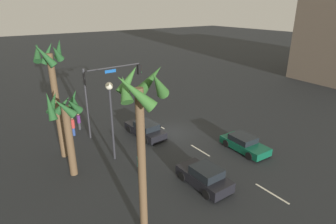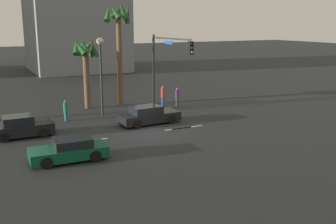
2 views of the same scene
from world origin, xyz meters
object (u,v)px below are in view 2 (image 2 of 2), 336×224
car_0 (149,115)px  pedestrian_1 (177,96)px  palm_tree_1 (86,57)px  building_1 (75,11)px  pedestrian_2 (163,95)px  car_1 (69,150)px  car_2 (21,127)px  streetlamp (101,62)px  pedestrian_0 (66,110)px  traffic_signal (165,61)px  palm_tree_2 (119,33)px

car_0 → pedestrian_1: 6.73m
palm_tree_1 → building_1: size_ratio=0.35×
pedestrian_2 → car_0: bearing=-125.4°
building_1 → car_1: bearing=-105.1°
building_1 → pedestrian_1: bearing=-88.5°
car_2 → palm_tree_1: size_ratio=0.63×
pedestrian_1 → building_1: building_1 is taller
streetlamp → building_1: building_1 is taller
car_0 → pedestrian_0: 6.46m
car_1 → building_1: bearing=75.2°
traffic_signal → car_2: bearing=-171.5°
car_1 → palm_tree_1: palm_tree_1 is taller
pedestrian_2 → building_1: (0.01, 31.00, 8.17)m
palm_tree_1 → pedestrian_1: bearing=-21.5°
traffic_signal → building_1: bearing=87.9°
car_1 → pedestrian_2: pedestrian_2 is taller
pedestrian_1 → streetlamp: bearing=-176.6°
car_0 → palm_tree_1: size_ratio=0.73×
car_2 → car_1: bearing=-73.7°
traffic_signal → streetlamp: 5.20m
car_2 → palm_tree_1: 10.16m
streetlamp → pedestrian_2: streetlamp is taller
palm_tree_1 → building_1: 30.01m
car_0 → streetlamp: (-2.25, 4.19, 3.76)m
car_0 → pedestrian_2: size_ratio=2.55×
traffic_signal → pedestrian_2: size_ratio=3.54×
traffic_signal → pedestrian_1: 4.72m
car_1 → car_2: bearing=106.3°
pedestrian_2 → palm_tree_1: bearing=162.3°
pedestrian_0 → pedestrian_1: (10.24, 0.97, 0.03)m
car_2 → palm_tree_2: 12.96m
car_0 → palm_tree_1: bearing=108.6°
car_1 → streetlamp: bearing=62.7°
car_0 → car_1: 8.98m
car_2 → streetlamp: streetlamp is taller
car_0 → pedestrian_0: (-5.34, 3.63, 0.24)m
pedestrian_1 → palm_tree_2: size_ratio=0.18×
pedestrian_0 → car_2: bearing=-140.9°
car_2 → pedestrian_0: 4.67m
car_0 → palm_tree_2: (0.48, 7.37, 5.89)m
pedestrian_0 → pedestrian_2: (9.25, 1.86, 0.09)m
car_2 → building_1: (12.87, 35.80, 8.48)m
pedestrian_1 → pedestrian_2: size_ratio=0.93×
traffic_signal → car_1: bearing=-141.6°
car_2 → pedestrian_1: pedestrian_1 is taller
traffic_signal → streetlamp: size_ratio=1.03×
palm_tree_1 → palm_tree_2: 3.61m
car_1 → pedestrian_1: bearing=39.6°
pedestrian_1 → palm_tree_1: size_ratio=0.27×
palm_tree_1 → palm_tree_2: bearing=-3.4°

